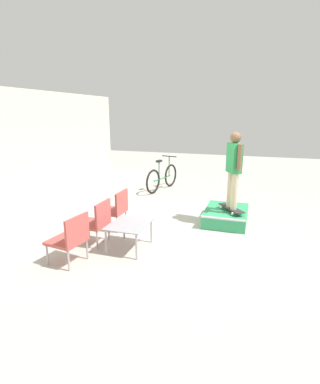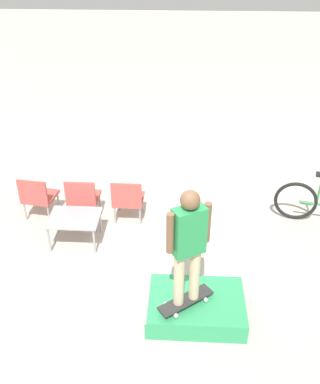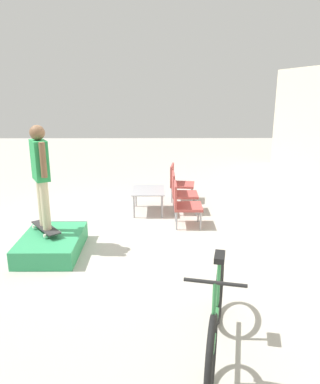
{
  "view_description": "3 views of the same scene",
  "coord_description": "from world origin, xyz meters",
  "px_view_note": "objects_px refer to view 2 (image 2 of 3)",
  "views": [
    {
      "loc": [
        -5.61,
        -1.17,
        2.37
      ],
      "look_at": [
        0.0,
        0.68,
        0.81
      ],
      "focal_mm": 28.0,
      "sensor_mm": 36.0,
      "label": 1
    },
    {
      "loc": [
        0.65,
        -4.67,
        4.38
      ],
      "look_at": [
        0.33,
        1.03,
        0.92
      ],
      "focal_mm": 40.0,
      "sensor_mm": 36.0,
      "label": 2
    },
    {
      "loc": [
        6.36,
        1.08,
        2.59
      ],
      "look_at": [
        0.16,
        1.13,
        0.79
      ],
      "focal_mm": 35.0,
      "sensor_mm": 36.0,
      "label": 3
    }
  ],
  "objects_px": {
    "skate_ramp_box": "(195,307)",
    "patio_chair_right": "(128,198)",
    "patio_chair_left": "(38,195)",
    "skateboard_on_ramp": "(186,300)",
    "person_skater": "(188,241)",
    "coffee_table": "(74,220)",
    "patio_chair_center": "(83,197)"
  },
  "relations": [
    {
      "from": "patio_chair_center",
      "to": "coffee_table",
      "type": "bearing_deg",
      "value": 90.24
    },
    {
      "from": "skateboard_on_ramp",
      "to": "person_skater",
      "type": "height_order",
      "value": "person_skater"
    },
    {
      "from": "skate_ramp_box",
      "to": "skateboard_on_ramp",
      "type": "distance_m",
      "value": 0.28
    },
    {
      "from": "patio_chair_right",
      "to": "patio_chair_left",
      "type": "bearing_deg",
      "value": 0.6
    },
    {
      "from": "patio_chair_right",
      "to": "person_skater",
      "type": "bearing_deg",
      "value": 114.8
    },
    {
      "from": "skate_ramp_box",
      "to": "patio_chair_right",
      "type": "xyz_separation_m",
      "value": [
        -1.15,
        2.16,
        0.31
      ]
    },
    {
      "from": "person_skater",
      "to": "patio_chair_center",
      "type": "relative_size",
      "value": 1.95
    },
    {
      "from": "skate_ramp_box",
      "to": "coffee_table",
      "type": "height_order",
      "value": "coffee_table"
    },
    {
      "from": "person_skater",
      "to": "coffee_table",
      "type": "xyz_separation_m",
      "value": [
        -1.81,
        1.6,
        -0.9
      ]
    },
    {
      "from": "skateboard_on_ramp",
      "to": "patio_chair_right",
      "type": "bearing_deg",
      "value": 76.65
    },
    {
      "from": "person_skater",
      "to": "patio_chair_left",
      "type": "relative_size",
      "value": 1.95
    },
    {
      "from": "patio_chair_right",
      "to": "skateboard_on_ramp",
      "type": "bearing_deg",
      "value": 114.8
    },
    {
      "from": "patio_chair_left",
      "to": "patio_chair_center",
      "type": "height_order",
      "value": "same"
    },
    {
      "from": "patio_chair_left",
      "to": "patio_chair_center",
      "type": "xyz_separation_m",
      "value": [
        0.8,
        -0.0,
        0.0
      ]
    },
    {
      "from": "patio_chair_center",
      "to": "person_skater",
      "type": "bearing_deg",
      "value": 128.72
    },
    {
      "from": "patio_chair_center",
      "to": "patio_chair_right",
      "type": "xyz_separation_m",
      "value": [
        0.79,
        0.0,
        0.0
      ]
    },
    {
      "from": "skateboard_on_ramp",
      "to": "coffee_table",
      "type": "height_order",
      "value": "coffee_table"
    },
    {
      "from": "person_skater",
      "to": "patio_chair_right",
      "type": "distance_m",
      "value": 2.64
    },
    {
      "from": "person_skater",
      "to": "patio_chair_left",
      "type": "height_order",
      "value": "person_skater"
    },
    {
      "from": "coffee_table",
      "to": "skateboard_on_ramp",
      "type": "bearing_deg",
      "value": -41.6
    },
    {
      "from": "patio_chair_center",
      "to": "patio_chair_right",
      "type": "bearing_deg",
      "value": -179.78
    },
    {
      "from": "person_skater",
      "to": "coffee_table",
      "type": "distance_m",
      "value": 2.58
    },
    {
      "from": "skate_ramp_box",
      "to": "patio_chair_right",
      "type": "bearing_deg",
      "value": 118.07
    },
    {
      "from": "coffee_table",
      "to": "patio_chair_left",
      "type": "xyz_separation_m",
      "value": [
        -0.8,
        0.67,
        0.03
      ]
    },
    {
      "from": "person_skater",
      "to": "coffee_table",
      "type": "relative_size",
      "value": 1.97
    },
    {
      "from": "skateboard_on_ramp",
      "to": "coffee_table",
      "type": "xyz_separation_m",
      "value": [
        -1.81,
        1.6,
        0.06
      ]
    },
    {
      "from": "person_skater",
      "to": "patio_chair_center",
      "type": "height_order",
      "value": "person_skater"
    },
    {
      "from": "coffee_table",
      "to": "person_skater",
      "type": "bearing_deg",
      "value": -41.6
    },
    {
      "from": "coffee_table",
      "to": "patio_chair_center",
      "type": "height_order",
      "value": "patio_chair_center"
    },
    {
      "from": "skateboard_on_ramp",
      "to": "coffee_table",
      "type": "relative_size",
      "value": 0.89
    },
    {
      "from": "skateboard_on_ramp",
      "to": "person_skater",
      "type": "bearing_deg",
      "value": -109.08
    },
    {
      "from": "patio_chair_left",
      "to": "skate_ramp_box",
      "type": "bearing_deg",
      "value": 149.37
    }
  ]
}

